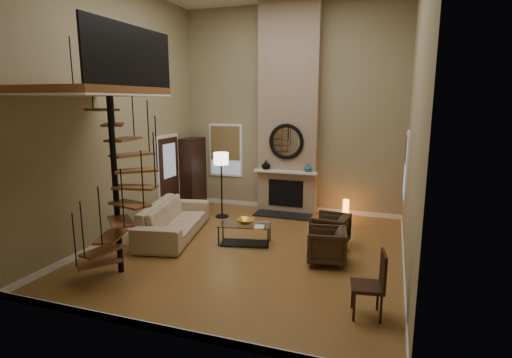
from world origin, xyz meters
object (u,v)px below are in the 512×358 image
(armchair_near, at_px, (333,230))
(floor_lamp, at_px, (221,164))
(hutch, at_px, (193,173))
(accent_lamp, at_px, (346,210))
(sofa, at_px, (174,219))
(side_chair, at_px, (374,281))
(armchair_far, at_px, (330,246))
(coffee_table, at_px, (245,231))

(armchair_near, bearing_deg, floor_lamp, -104.63)
(hutch, xyz_separation_m, accent_lamp, (4.39, -0.03, -0.70))
(sofa, xyz_separation_m, floor_lamp, (0.41, 1.74, 1.02))
(sofa, xyz_separation_m, side_chair, (4.43, -2.10, 0.13))
(hutch, height_order, armchair_near, hutch)
(sofa, relative_size, side_chair, 2.67)
(armchair_far, xyz_separation_m, side_chair, (0.86, -1.67, 0.17))
(sofa, height_order, armchair_far, sofa)
(hutch, height_order, floor_lamp, hutch)
(armchair_near, distance_m, accent_lamp, 2.05)
(armchair_far, height_order, coffee_table, armchair_far)
(floor_lamp, relative_size, accent_lamp, 3.12)
(hutch, relative_size, armchair_far, 2.81)
(armchair_far, bearing_deg, side_chair, 18.11)
(sofa, bearing_deg, armchair_near, -93.82)
(hutch, xyz_separation_m, side_chair, (5.30, -4.69, -0.42))
(armchair_near, height_order, side_chair, side_chair)
(accent_lamp, distance_m, side_chair, 4.75)
(armchair_far, bearing_deg, sofa, -105.92)
(hutch, bearing_deg, armchair_near, -25.51)
(armchair_far, xyz_separation_m, coffee_table, (-1.87, 0.45, -0.07))
(armchair_near, height_order, armchair_far, armchair_near)
(hutch, bearing_deg, accent_lamp, -0.44)
(accent_lamp, height_order, side_chair, side_chair)
(hutch, bearing_deg, floor_lamp, -33.41)
(sofa, distance_m, armchair_near, 3.53)
(hutch, distance_m, side_chair, 7.09)
(sofa, distance_m, armchair_far, 3.59)
(accent_lamp, bearing_deg, sofa, -143.98)
(hutch, relative_size, armchair_near, 2.75)
(coffee_table, xyz_separation_m, accent_lamp, (1.82, 2.53, -0.03))
(sofa, relative_size, armchair_far, 3.55)
(sofa, distance_m, coffee_table, 1.70)
(armchair_far, height_order, floor_lamp, floor_lamp)
(armchair_near, bearing_deg, side_chair, 27.02)
(armchair_far, relative_size, coffee_table, 0.61)
(armchair_far, distance_m, side_chair, 1.89)
(floor_lamp, bearing_deg, accent_lamp, 14.64)
(armchair_near, relative_size, armchair_far, 1.02)
(hutch, xyz_separation_m, armchair_far, (4.44, -3.02, -0.60))
(sofa, distance_m, accent_lamp, 4.35)
(coffee_table, bearing_deg, sofa, -179.07)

